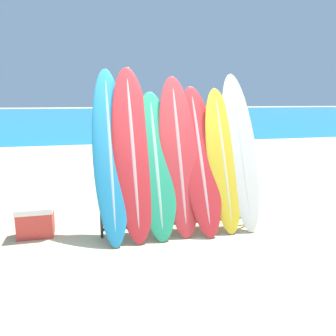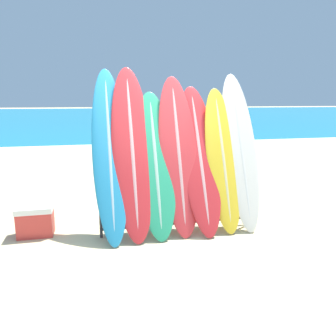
# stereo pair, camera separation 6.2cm
# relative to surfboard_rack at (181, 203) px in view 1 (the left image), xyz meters

# --- Properties ---
(ground_plane) EXTENTS (160.00, 160.00, 0.00)m
(ground_plane) POSITION_rel_surfboard_rack_xyz_m (-0.28, -0.44, -0.43)
(ground_plane) COLOR beige
(ocean_water) EXTENTS (120.00, 60.00, 0.01)m
(ocean_water) POSITION_rel_surfboard_rack_xyz_m (-0.28, 38.91, -0.42)
(ocean_water) COLOR teal
(ocean_water) RESTS_ON ground_plane
(surfboard_rack) EXTENTS (2.34, 0.04, 0.77)m
(surfboard_rack) POSITION_rel_surfboard_rack_xyz_m (0.00, 0.00, 0.00)
(surfboard_rack) COLOR #28282D
(surfboard_rack) RESTS_ON ground_plane
(surfboard_slot_0) EXTENTS (0.49, 1.27, 2.39)m
(surfboard_slot_0) POSITION_rel_surfboard_rack_xyz_m (-0.98, 0.19, 0.77)
(surfboard_slot_0) COLOR teal
(surfboard_slot_0) RESTS_ON ground_plane
(surfboard_slot_1) EXTENTS (0.58, 1.18, 2.41)m
(surfboard_slot_1) POSITION_rel_surfboard_rack_xyz_m (-0.67, 0.17, 0.78)
(surfboard_slot_1) COLOR red
(surfboard_slot_1) RESTS_ON ground_plane
(surfboard_slot_2) EXTENTS (0.57, 0.99, 2.05)m
(surfboard_slot_2) POSITION_rel_surfboard_rack_xyz_m (-0.35, 0.09, 0.60)
(surfboard_slot_2) COLOR #289E70
(surfboard_slot_2) RESTS_ON ground_plane
(surfboard_slot_3) EXTENTS (0.57, 0.97, 2.27)m
(surfboard_slot_3) POSITION_rel_surfboard_rack_xyz_m (0.00, 0.12, 0.71)
(surfboard_slot_3) COLOR red
(surfboard_slot_3) RESTS_ON ground_plane
(surfboard_slot_4) EXTENTS (0.57, 1.14, 2.14)m
(surfboard_slot_4) POSITION_rel_surfboard_rack_xyz_m (0.33, 0.12, 0.64)
(surfboard_slot_4) COLOR red
(surfboard_slot_4) RESTS_ON ground_plane
(surfboard_slot_5) EXTENTS (0.50, 0.94, 2.10)m
(surfboard_slot_5) POSITION_rel_surfboard_rack_xyz_m (0.68, 0.08, 0.63)
(surfboard_slot_5) COLOR yellow
(surfboard_slot_5) RESTS_ON ground_plane
(surfboard_slot_6) EXTENTS (0.52, 1.05, 2.33)m
(surfboard_slot_6) POSITION_rel_surfboard_rack_xyz_m (0.98, 0.13, 0.74)
(surfboard_slot_6) COLOR silver
(surfboard_slot_6) RESTS_ON ground_plane
(person_near_water) EXTENTS (0.30, 0.24, 1.78)m
(person_near_water) POSITION_rel_surfboard_rack_xyz_m (2.09, 6.06, 0.55)
(person_near_water) COLOR beige
(person_near_water) RESTS_ON ground_plane
(person_mid_beach) EXTENTS (0.27, 0.30, 1.75)m
(person_mid_beach) POSITION_rel_surfboard_rack_xyz_m (1.25, 8.72, 0.53)
(person_mid_beach) COLOR beige
(person_mid_beach) RESTS_ON ground_plane
(cooler_box) EXTENTS (0.50, 0.34, 0.43)m
(cooler_box) POSITION_rel_surfboard_rack_xyz_m (-2.06, 0.30, -0.21)
(cooler_box) COLOR red
(cooler_box) RESTS_ON ground_plane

